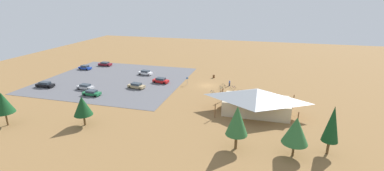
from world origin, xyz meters
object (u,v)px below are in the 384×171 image
object	(u,v)px
pine_midwest	(296,130)
bicycle_purple_trailside	(233,87)
bicycle_teal_edge_north	(221,88)
pine_mideast	(332,124)
car_white_aisle_side	(145,73)
bicycle_white_mid_cluster	(213,92)
car_green_end_stall	(92,93)
trash_bin	(214,76)
car_black_near_entry	(45,84)
lot_sign	(187,80)
pine_west	(237,121)
bicycle_black_yard_front	(224,86)
bicycle_orange_yard_center	(220,93)
bicycle_blue_near_porch	(239,94)
bicycle_red_back_row	(223,90)
pine_far_west	(82,106)
car_blue_back_corner	(85,67)
car_tan_front_row	(136,86)
bicycle_green_edge_south	(240,91)
visitor_crossing_yard	(230,83)
car_red_far_end	(161,80)
bike_pavilion	(256,100)
car_maroon_by_curb	(105,64)
car_silver_mid_lot	(85,87)
pine_far_east	(3,103)
bicycle_silver_yard_right	(233,92)

from	to	relation	value
pine_midwest	bicycle_purple_trailside	distance (m)	31.45
bicycle_teal_edge_north	bicycle_purple_trailside	bearing A→B (deg)	-157.40
pine_mideast	car_white_aisle_side	size ratio (longest dim) A/B	1.78
bicycle_white_mid_cluster	car_green_end_stall	size ratio (longest dim) A/B	0.31
trash_bin	car_black_near_entry	size ratio (longest dim) A/B	0.19
lot_sign	pine_west	xyz separation A→B (m)	(-16.18, 28.79, 3.43)
bicycle_black_yard_front	bicycle_orange_yard_center	xyz separation A→B (m)	(0.05, 5.41, -0.01)
trash_bin	bicycle_blue_near_porch	world-z (taller)	trash_bin
car_white_aisle_side	bicycle_red_back_row	bearing A→B (deg)	160.10
trash_bin	bicycle_red_back_row	distance (m)	12.27
pine_far_west	car_blue_back_corner	distance (m)	42.88
car_tan_front_row	bicycle_green_edge_south	bearing A→B (deg)	-171.63
pine_west	bicycle_green_edge_south	xyz separation A→B (m)	(1.79, -26.50, -4.49)
pine_midwest	bicycle_white_mid_cluster	world-z (taller)	pine_midwest
pine_west	pine_far_west	xyz separation A→B (m)	(27.98, -0.88, -0.98)
pine_midwest	bicycle_blue_near_porch	bearing A→B (deg)	-66.62
visitor_crossing_yard	pine_midwest	bearing A→B (deg)	113.82
bicycle_green_edge_south	pine_mideast	bearing A→B (deg)	122.33
pine_midwest	car_red_far_end	world-z (taller)	pine_midwest
bike_pavilion	bicycle_white_mid_cluster	bearing A→B (deg)	-39.40
bicycle_orange_yard_center	car_blue_back_corner	bearing A→B (deg)	-13.97
car_white_aisle_side	car_tan_front_row	size ratio (longest dim) A/B	0.94
trash_bin	car_tan_front_row	bearing A→B (deg)	39.49
bike_pavilion	bicycle_black_yard_front	distance (m)	17.19
trash_bin	car_white_aisle_side	world-z (taller)	car_white_aisle_side
car_black_near_entry	car_white_aisle_side	xyz separation A→B (m)	(-20.57, -17.67, -0.03)
car_red_far_end	car_white_aisle_side	bearing A→B (deg)	-40.22
bicycle_white_mid_cluster	car_maroon_by_curb	bearing A→B (deg)	-23.57
car_silver_mid_lot	car_green_end_stall	world-z (taller)	car_silver_mid_lot
car_red_far_end	visitor_crossing_yard	distance (m)	18.82
pine_far_east	bicycle_purple_trailside	distance (m)	49.69
car_white_aisle_side	car_green_end_stall	xyz separation A→B (m)	(4.94, 19.97, -0.03)
bicycle_green_edge_south	bicycle_silver_yard_right	bearing A→B (deg)	40.93
car_black_near_entry	car_maroon_by_curb	xyz separation A→B (m)	(-2.53, -24.32, -0.04)
bicycle_green_edge_south	pine_far_west	bearing A→B (deg)	44.38
bicycle_teal_edge_north	car_silver_mid_lot	xyz separation A→B (m)	(33.79, 9.24, 0.35)
bicycle_blue_near_porch	bicycle_teal_edge_north	size ratio (longest dim) A/B	1.24
bicycle_white_mid_cluster	car_black_near_entry	size ratio (longest dim) A/B	0.28
pine_far_west	car_white_aisle_side	size ratio (longest dim) A/B	1.28
pine_west	car_blue_back_corner	distance (m)	63.93
pine_west	pine_midwest	xyz separation A→B (m)	(-8.51, -0.21, -0.60)
bike_pavilion	pine_mideast	xyz separation A→B (m)	(-11.17, 12.70, 2.09)
pine_far_east	bicycle_orange_yard_center	size ratio (longest dim) A/B	3.57
bicycle_white_mid_cluster	car_silver_mid_lot	xyz separation A→B (m)	(32.28, 5.17, 0.33)
pine_west	bicycle_purple_trailside	xyz separation A→B (m)	(3.83, -28.88, -4.49)
pine_mideast	car_green_end_stall	size ratio (longest dim) A/B	1.81
bike_pavilion	car_silver_mid_lot	xyz separation A→B (m)	(42.94, -3.59, -2.17)
car_black_near_entry	car_tan_front_row	distance (m)	24.22
lot_sign	car_tan_front_row	world-z (taller)	lot_sign
car_black_near_entry	bicycle_orange_yard_center	bearing A→B (deg)	-171.46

